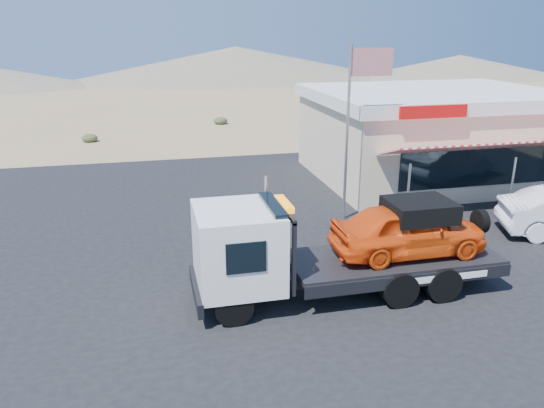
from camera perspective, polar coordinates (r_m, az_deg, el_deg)
The scene contains 6 objects.
ground at distance 13.92m, azimuth -4.11°, elevation -9.39°, with size 120.00×120.00×0.00m, color #927B53.
asphalt_lot at distance 16.95m, azimuth 0.90°, elevation -4.03°, with size 32.00×24.00×0.02m, color black.
tow_truck at distance 13.34m, azimuth 7.48°, elevation -4.18°, with size 7.73×2.29×2.59m.
jerky_store at distance 24.92m, azimuth 16.82°, elevation 7.26°, with size 10.40×9.97×3.90m.
flagpole at distance 18.22m, azimuth 8.88°, elevation 9.63°, with size 1.55×0.10×6.00m.
distant_hills at distance 67.93m, azimuth -20.60°, elevation 13.43°, with size 126.00×48.00×4.20m.
Camera 1 is at (-1.88, -12.17, 6.49)m, focal length 35.00 mm.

